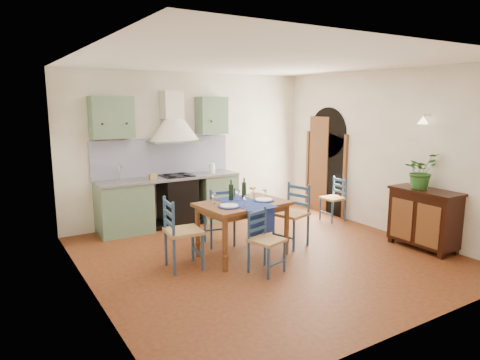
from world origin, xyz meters
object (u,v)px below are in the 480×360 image
object	(u,v)px
potted_plant	(421,171)
sideboard	(424,217)
chair_near	(265,240)
dining_table	(243,209)

from	to	relation	value
potted_plant	sideboard	bearing A→B (deg)	-87.90
chair_near	sideboard	size ratio (longest dim) A/B	0.81
chair_near	sideboard	xyz separation A→B (m)	(2.63, -0.52, 0.07)
sideboard	chair_near	bearing A→B (deg)	168.80
chair_near	potted_plant	distance (m)	2.77
dining_table	chair_near	xyz separation A→B (m)	(-0.08, -0.68, -0.28)
chair_near	sideboard	world-z (taller)	sideboard
dining_table	chair_near	world-z (taller)	dining_table
sideboard	potted_plant	size ratio (longest dim) A/B	1.90
dining_table	potted_plant	size ratio (longest dim) A/B	2.43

